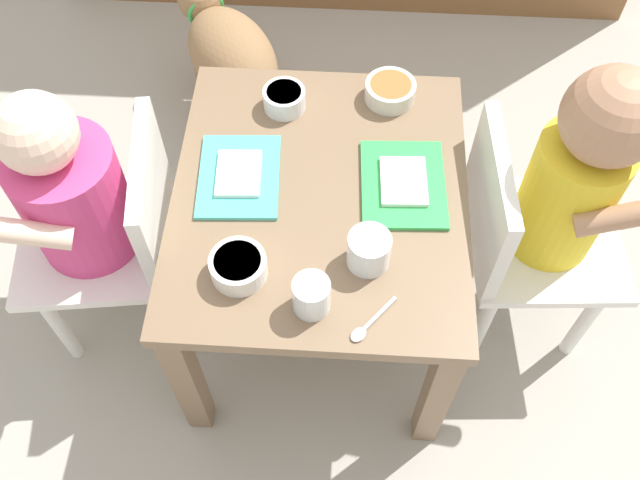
% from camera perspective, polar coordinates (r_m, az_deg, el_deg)
% --- Properties ---
extents(ground_plane, '(7.00, 7.00, 0.00)m').
position_cam_1_polar(ground_plane, '(1.54, 0.00, -5.52)').
color(ground_plane, '#9E998E').
extents(dining_table, '(0.50, 0.58, 0.42)m').
position_cam_1_polar(dining_table, '(1.24, 0.00, 1.80)').
color(dining_table, '#7A6047').
rests_on(dining_table, ground).
extents(seated_child_left, '(0.32, 0.32, 0.64)m').
position_cam_1_polar(seated_child_left, '(1.27, -18.91, 3.13)').
color(seated_child_left, white).
rests_on(seated_child_left, ground).
extents(seated_child_right, '(0.30, 0.30, 0.68)m').
position_cam_1_polar(seated_child_right, '(1.25, 19.39, 4.02)').
color(seated_child_right, white).
rests_on(seated_child_right, ground).
extents(dog, '(0.32, 0.39, 0.31)m').
position_cam_1_polar(dog, '(1.75, -7.46, 15.01)').
color(dog, olive).
rests_on(dog, ground).
extents(food_tray_left, '(0.15, 0.19, 0.02)m').
position_cam_1_polar(food_tray_left, '(1.21, -6.63, 5.25)').
color(food_tray_left, '#4CC6BC').
rests_on(food_tray_left, dining_table).
extents(food_tray_right, '(0.15, 0.19, 0.02)m').
position_cam_1_polar(food_tray_right, '(1.20, 6.82, 4.61)').
color(food_tray_right, green).
rests_on(food_tray_right, dining_table).
extents(water_cup_left, '(0.07, 0.07, 0.06)m').
position_cam_1_polar(water_cup_left, '(1.09, 3.99, -0.95)').
color(water_cup_left, white).
rests_on(water_cup_left, dining_table).
extents(water_cup_right, '(0.06, 0.06, 0.06)m').
position_cam_1_polar(water_cup_right, '(1.04, -0.67, -4.68)').
color(water_cup_right, white).
rests_on(water_cup_right, dining_table).
extents(cereal_bowl_right_side, '(0.09, 0.09, 0.04)m').
position_cam_1_polar(cereal_bowl_right_side, '(1.32, 5.75, 12.04)').
color(cereal_bowl_right_side, silver).
rests_on(cereal_bowl_right_side, dining_table).
extents(veggie_bowl_far, '(0.08, 0.08, 0.04)m').
position_cam_1_polar(veggie_bowl_far, '(1.30, -2.94, 11.48)').
color(veggie_bowl_far, white).
rests_on(veggie_bowl_far, dining_table).
extents(cereal_bowl_left_side, '(0.09, 0.09, 0.04)m').
position_cam_1_polar(cereal_bowl_left_side, '(1.09, -6.69, -2.13)').
color(cereal_bowl_left_side, white).
rests_on(cereal_bowl_left_side, dining_table).
extents(spoon_by_left_tray, '(0.07, 0.08, 0.01)m').
position_cam_1_polar(spoon_by_left_tray, '(1.05, 4.05, -6.82)').
color(spoon_by_left_tray, silver).
rests_on(spoon_by_left_tray, dining_table).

